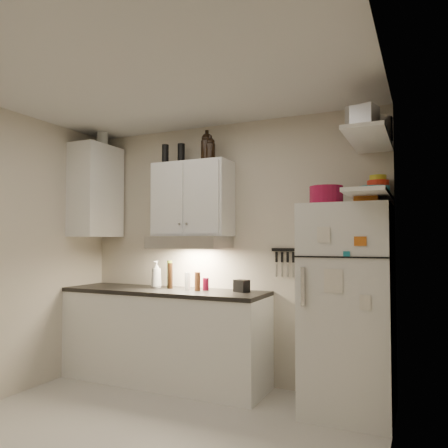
% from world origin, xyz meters
% --- Properties ---
extents(floor, '(3.20, 3.00, 0.02)m').
position_xyz_m(floor, '(0.00, 0.00, -0.01)').
color(floor, beige).
rests_on(floor, ground).
extents(ceiling, '(3.20, 3.00, 0.02)m').
position_xyz_m(ceiling, '(0.00, 0.00, 2.61)').
color(ceiling, silver).
rests_on(ceiling, ground).
extents(back_wall, '(3.20, 0.02, 2.60)m').
position_xyz_m(back_wall, '(0.00, 1.51, 1.30)').
color(back_wall, beige).
rests_on(back_wall, ground).
extents(right_wall, '(0.02, 3.00, 2.60)m').
position_xyz_m(right_wall, '(1.61, 0.00, 1.30)').
color(right_wall, beige).
rests_on(right_wall, ground).
extents(base_cabinet, '(2.10, 0.60, 0.88)m').
position_xyz_m(base_cabinet, '(-0.55, 1.20, 0.44)').
color(base_cabinet, white).
rests_on(base_cabinet, floor).
extents(countertop, '(2.10, 0.62, 0.04)m').
position_xyz_m(countertop, '(-0.55, 1.20, 0.90)').
color(countertop, black).
rests_on(countertop, base_cabinet).
extents(upper_cabinet, '(0.80, 0.33, 0.75)m').
position_xyz_m(upper_cabinet, '(-0.30, 1.33, 1.83)').
color(upper_cabinet, white).
rests_on(upper_cabinet, back_wall).
extents(side_cabinet, '(0.33, 0.55, 1.00)m').
position_xyz_m(side_cabinet, '(-1.44, 1.20, 1.95)').
color(side_cabinet, white).
rests_on(side_cabinet, left_wall).
extents(range_hood, '(0.76, 0.46, 0.12)m').
position_xyz_m(range_hood, '(-0.30, 1.27, 1.39)').
color(range_hood, silver).
rests_on(range_hood, back_wall).
extents(fridge, '(0.70, 0.68, 1.70)m').
position_xyz_m(fridge, '(1.25, 1.16, 0.85)').
color(fridge, white).
rests_on(fridge, floor).
extents(shelf_hi, '(0.30, 0.95, 0.03)m').
position_xyz_m(shelf_hi, '(1.45, 1.02, 2.20)').
color(shelf_hi, white).
rests_on(shelf_hi, right_wall).
extents(shelf_lo, '(0.30, 0.95, 0.03)m').
position_xyz_m(shelf_lo, '(1.45, 1.02, 1.76)').
color(shelf_lo, white).
rests_on(shelf_lo, right_wall).
extents(knife_strip, '(0.42, 0.02, 0.03)m').
position_xyz_m(knife_strip, '(0.70, 1.49, 1.32)').
color(knife_strip, black).
rests_on(knife_strip, back_wall).
extents(dutch_oven, '(0.28, 0.28, 0.16)m').
position_xyz_m(dutch_oven, '(1.09, 1.13, 1.78)').
color(dutch_oven, maroon).
rests_on(dutch_oven, fridge).
extents(book_stack, '(0.18, 0.22, 0.07)m').
position_xyz_m(book_stack, '(1.43, 1.02, 1.74)').
color(book_stack, '#CD6519').
rests_on(book_stack, fridge).
extents(spice_jar, '(0.07, 0.07, 0.10)m').
position_xyz_m(spice_jar, '(1.33, 1.17, 1.75)').
color(spice_jar, silver).
rests_on(spice_jar, fridge).
extents(stock_pot, '(0.37, 0.37, 0.20)m').
position_xyz_m(stock_pot, '(1.47, 1.25, 2.32)').
color(stock_pot, silver).
rests_on(stock_pot, shelf_hi).
extents(tin_a, '(0.22, 0.20, 0.21)m').
position_xyz_m(tin_a, '(1.40, 0.92, 2.32)').
color(tin_a, '#AAAAAD').
rests_on(tin_a, shelf_hi).
extents(tin_b, '(0.20, 0.20, 0.16)m').
position_xyz_m(tin_b, '(1.45, 0.73, 2.30)').
color(tin_b, '#AAAAAD').
rests_on(tin_b, shelf_hi).
extents(bowl_teal, '(0.23, 0.23, 0.09)m').
position_xyz_m(bowl_teal, '(1.46, 1.35, 1.82)').
color(bowl_teal, teal).
rests_on(bowl_teal, shelf_lo).
extents(bowl_orange, '(0.18, 0.18, 0.05)m').
position_xyz_m(bowl_orange, '(1.48, 1.39, 1.89)').
color(bowl_orange, red).
rests_on(bowl_orange, bowl_teal).
extents(bowl_yellow, '(0.14, 0.14, 0.05)m').
position_xyz_m(bowl_yellow, '(1.48, 1.39, 1.94)').
color(bowl_yellow, gold).
rests_on(bowl_yellow, bowl_orange).
extents(plates, '(0.25, 0.25, 0.06)m').
position_xyz_m(plates, '(1.46, 1.09, 1.80)').
color(plates, teal).
rests_on(plates, shelf_lo).
extents(growler_a, '(0.12, 0.12, 0.28)m').
position_xyz_m(growler_a, '(-0.12, 1.30, 2.34)').
color(growler_a, black).
rests_on(growler_a, upper_cabinet).
extents(growler_b, '(0.13, 0.13, 0.23)m').
position_xyz_m(growler_b, '(-0.07, 1.28, 2.31)').
color(growler_b, black).
rests_on(growler_b, upper_cabinet).
extents(thermos_a, '(0.10, 0.10, 0.22)m').
position_xyz_m(thermos_a, '(-0.46, 1.37, 2.31)').
color(thermos_a, black).
rests_on(thermos_a, upper_cabinet).
extents(thermos_b, '(0.07, 0.07, 0.20)m').
position_xyz_m(thermos_b, '(-0.60, 1.28, 2.30)').
color(thermos_b, black).
rests_on(thermos_b, upper_cabinet).
extents(side_jar, '(0.15, 0.15, 0.16)m').
position_xyz_m(side_jar, '(-1.38, 1.23, 2.53)').
color(side_jar, silver).
rests_on(side_jar, side_cabinet).
extents(soap_bottle, '(0.12, 0.12, 0.31)m').
position_xyz_m(soap_bottle, '(-0.68, 1.26, 1.08)').
color(soap_bottle, white).
rests_on(soap_bottle, countertop).
extents(pepper_mill, '(0.07, 0.07, 0.18)m').
position_xyz_m(pepper_mill, '(-0.18, 1.21, 1.01)').
color(pepper_mill, brown).
rests_on(pepper_mill, countertop).
extents(oil_bottle, '(0.06, 0.06, 0.28)m').
position_xyz_m(oil_bottle, '(-0.58, 1.35, 1.06)').
color(oil_bottle, '#485B16').
rests_on(oil_bottle, countertop).
extents(vinegar_bottle, '(0.07, 0.07, 0.26)m').
position_xyz_m(vinegar_bottle, '(-0.52, 1.27, 1.05)').
color(vinegar_bottle, black).
rests_on(vinegar_bottle, countertop).
extents(clear_bottle, '(0.06, 0.06, 0.17)m').
position_xyz_m(clear_bottle, '(-0.32, 1.26, 1.01)').
color(clear_bottle, silver).
rests_on(clear_bottle, countertop).
extents(red_jar, '(0.08, 0.08, 0.12)m').
position_xyz_m(red_jar, '(-0.12, 1.28, 0.98)').
color(red_jar, maroon).
rests_on(red_jar, countertop).
extents(caddy, '(0.16, 0.14, 0.12)m').
position_xyz_m(caddy, '(0.25, 1.29, 0.98)').
color(caddy, black).
rests_on(caddy, countertop).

